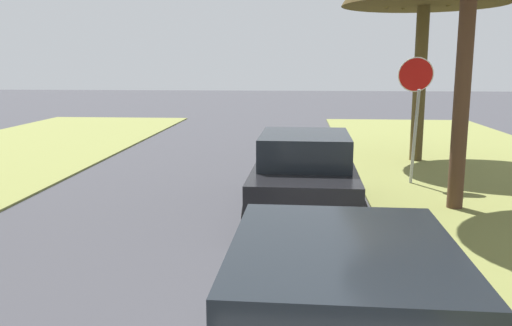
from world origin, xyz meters
name	(u,v)px	position (x,y,z in m)	size (l,w,h in m)	color
stop_sign_far	(415,93)	(4.82, 15.16, 2.17)	(0.81, 0.55, 2.94)	#9EA0A5
parked_sedan_black	(304,177)	(2.26, 12.45, 0.72)	(2.02, 4.44, 1.57)	black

